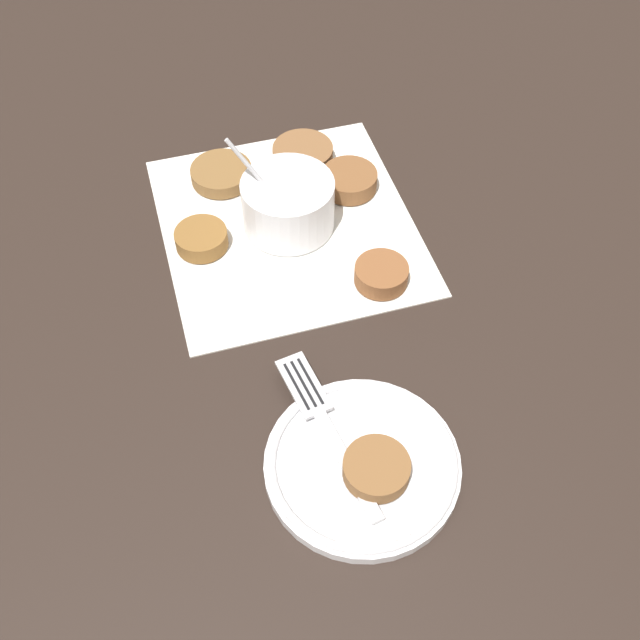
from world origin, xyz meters
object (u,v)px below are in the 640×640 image
(sauce_bowl, at_px, (288,206))
(fritter_on_plate, at_px, (376,468))
(fork, at_px, (320,415))
(serving_plate, at_px, (362,464))

(sauce_bowl, height_order, fritter_on_plate, sauce_bowl)
(sauce_bowl, relative_size, fork, 0.64)
(sauce_bowl, xyz_separation_m, serving_plate, (-0.31, -0.05, -0.02))
(sauce_bowl, xyz_separation_m, fork, (-0.27, -0.02, -0.01))
(sauce_bowl, distance_m, serving_plate, 0.32)
(sauce_bowl, relative_size, fritter_on_plate, 1.96)
(sauce_bowl, bearing_deg, fork, -176.59)
(fritter_on_plate, distance_m, fork, 0.08)
(serving_plate, relative_size, fritter_on_plate, 2.99)
(serving_plate, distance_m, fritter_on_plate, 0.02)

